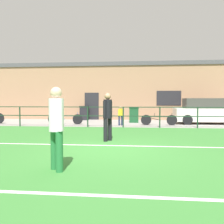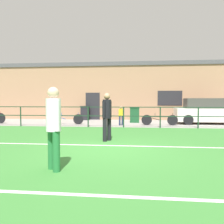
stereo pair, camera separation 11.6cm
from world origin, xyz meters
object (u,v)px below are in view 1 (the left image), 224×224
at_px(player_striker, 56,123).
at_px(bicycle_parked_2, 159,120).
at_px(trash_bin_0, 134,115).
at_px(player_goalkeeper, 108,114).
at_px(spectator_child, 121,114).
at_px(bicycle_parked_1, 65,119).
at_px(trash_bin_1, 84,113).
at_px(parked_car_red, 206,112).

bearing_deg(player_striker, bicycle_parked_2, -60.43).
distance_m(player_striker, trash_bin_0, 11.20).
height_order(player_goalkeeper, bicycle_parked_2, player_goalkeeper).
xyz_separation_m(player_goalkeeper, trash_bin_0, (0.90, 7.31, -0.46)).
bearing_deg(spectator_child, player_goalkeeper, 66.60).
bearing_deg(bicycle_parked_1, bicycle_parked_2, 0.00).
bearing_deg(trash_bin_1, spectator_child, -50.23).
height_order(bicycle_parked_1, trash_bin_1, trash_bin_1).
bearing_deg(trash_bin_0, trash_bin_1, 156.14).
bearing_deg(bicycle_parked_2, trash_bin_0, 132.45).
relative_size(bicycle_parked_1, bicycle_parked_2, 1.03).
distance_m(player_goalkeeper, bicycle_parked_2, 6.19).
distance_m(spectator_child, bicycle_parked_2, 2.31).
distance_m(parked_car_red, bicycle_parked_2, 3.37).
relative_size(spectator_child, trash_bin_1, 1.08).
relative_size(spectator_child, bicycle_parked_2, 0.53).
relative_size(player_goalkeeper, spectator_child, 1.55).
relative_size(player_striker, bicycle_parked_2, 0.83).
xyz_separation_m(player_goalkeeper, parked_car_red, (5.48, 6.94, -0.22)).
height_order(player_goalkeeper, spectator_child, player_goalkeeper).
distance_m(player_striker, bicycle_parked_1, 9.86).
height_order(player_goalkeeper, player_striker, player_striker).
bearing_deg(spectator_child, bicycle_parked_1, -26.91).
bearing_deg(bicycle_parked_1, player_goalkeeper, -59.46).
bearing_deg(bicycle_parked_2, spectator_child, -172.64).
relative_size(player_goalkeeper, bicycle_parked_2, 0.82).
bearing_deg(trash_bin_1, player_goalkeeper, -72.28).
height_order(player_goalkeeper, bicycle_parked_1, player_goalkeeper).
bearing_deg(bicycle_parked_2, parked_car_red, 22.35).
xyz_separation_m(player_striker, bicycle_parked_1, (-2.71, 9.45, -0.65)).
bearing_deg(spectator_child, bicycle_parked_2, 165.27).
bearing_deg(spectator_child, trash_bin_0, -133.92).
distance_m(parked_car_red, bicycle_parked_1, 8.93).
bearing_deg(parked_car_red, player_striker, -119.70).
height_order(spectator_child, parked_car_red, parked_car_red).
relative_size(spectator_child, trash_bin_0, 1.11).
height_order(bicycle_parked_1, bicycle_parked_2, bicycle_parked_1).
bearing_deg(parked_car_red, bicycle_parked_2, -157.65).
relative_size(parked_car_red, trash_bin_0, 3.98).
bearing_deg(player_goalkeeper, player_striker, -159.16).
bearing_deg(trash_bin_0, player_goalkeeper, -97.00).
bearing_deg(trash_bin_0, bicycle_parked_2, -47.55).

